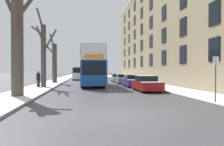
{
  "coord_description": "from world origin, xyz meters",
  "views": [
    {
      "loc": [
        -1.78,
        -8.66,
        1.8
      ],
      "look_at": [
        0.88,
        12.13,
        1.59
      ],
      "focal_mm": 35.0,
      "sensor_mm": 36.0,
      "label": 1
    }
  ],
  "objects_px": {
    "double_decker_bus": "(92,65)",
    "parked_car_1": "(132,81)",
    "oncoming_van": "(78,73)",
    "pedestrian_left_sidewalk": "(38,79)",
    "parked_car_0": "(146,84)",
    "street_sign_post": "(216,77)",
    "bare_tree_left_2": "(54,61)",
    "parked_car_2": "(123,79)",
    "parked_car_3": "(117,78)",
    "bare_tree_left_0": "(17,42)",
    "bare_tree_left_1": "(43,52)"
  },
  "relations": [
    {
      "from": "bare_tree_left_2",
      "to": "street_sign_post",
      "type": "height_order",
      "value": "bare_tree_left_2"
    },
    {
      "from": "parked_car_2",
      "to": "double_decker_bus",
      "type": "bearing_deg",
      "value": -136.41
    },
    {
      "from": "parked_car_0",
      "to": "oncoming_van",
      "type": "relative_size",
      "value": 0.78
    },
    {
      "from": "oncoming_van",
      "to": "bare_tree_left_0",
      "type": "bearing_deg",
      "value": -96.11
    },
    {
      "from": "double_decker_bus",
      "to": "parked_car_1",
      "type": "height_order",
      "value": "double_decker_bus"
    },
    {
      "from": "parked_car_3",
      "to": "parked_car_0",
      "type": "bearing_deg",
      "value": -90.0
    },
    {
      "from": "bare_tree_left_1",
      "to": "parked_car_0",
      "type": "relative_size",
      "value": 1.83
    },
    {
      "from": "bare_tree_left_2",
      "to": "oncoming_van",
      "type": "height_order",
      "value": "bare_tree_left_2"
    },
    {
      "from": "parked_car_3",
      "to": "pedestrian_left_sidewalk",
      "type": "xyz_separation_m",
      "value": [
        -10.11,
        -12.65,
        0.35
      ]
    },
    {
      "from": "bare_tree_left_1",
      "to": "double_decker_bus",
      "type": "relative_size",
      "value": 0.75
    },
    {
      "from": "parked_car_2",
      "to": "pedestrian_left_sidewalk",
      "type": "distance_m",
      "value": 12.47
    },
    {
      "from": "parked_car_0",
      "to": "bare_tree_left_2",
      "type": "bearing_deg",
      "value": 127.55
    },
    {
      "from": "parked_car_3",
      "to": "street_sign_post",
      "type": "bearing_deg",
      "value": -86.82
    },
    {
      "from": "pedestrian_left_sidewalk",
      "to": "street_sign_post",
      "type": "xyz_separation_m",
      "value": [
        11.5,
        -12.39,
        0.51
      ]
    },
    {
      "from": "bare_tree_left_1",
      "to": "parked_car_3",
      "type": "bearing_deg",
      "value": 52.56
    },
    {
      "from": "bare_tree_left_0",
      "to": "bare_tree_left_2",
      "type": "height_order",
      "value": "bare_tree_left_0"
    },
    {
      "from": "double_decker_bus",
      "to": "pedestrian_left_sidewalk",
      "type": "bearing_deg",
      "value": -151.83
    },
    {
      "from": "parked_car_1",
      "to": "street_sign_post",
      "type": "xyz_separation_m",
      "value": [
        1.39,
        -13.65,
        0.83
      ]
    },
    {
      "from": "parked_car_1",
      "to": "parked_car_2",
      "type": "xyz_separation_m",
      "value": [
        0.0,
        6.04,
        -0.01
      ]
    },
    {
      "from": "parked_car_3",
      "to": "street_sign_post",
      "type": "distance_m",
      "value": 25.09
    },
    {
      "from": "bare_tree_left_2",
      "to": "pedestrian_left_sidewalk",
      "type": "distance_m",
      "value": 8.55
    },
    {
      "from": "bare_tree_left_1",
      "to": "parked_car_3",
      "type": "distance_m",
      "value": 16.12
    },
    {
      "from": "bare_tree_left_2",
      "to": "parked_car_0",
      "type": "distance_m",
      "value": 16.0
    },
    {
      "from": "bare_tree_left_2",
      "to": "parked_car_3",
      "type": "distance_m",
      "value": 10.88
    },
    {
      "from": "parked_car_0",
      "to": "oncoming_van",
      "type": "height_order",
      "value": "oncoming_van"
    },
    {
      "from": "double_decker_bus",
      "to": "parked_car_1",
      "type": "xyz_separation_m",
      "value": [
        4.53,
        -1.73,
        -1.86
      ]
    },
    {
      "from": "double_decker_bus",
      "to": "oncoming_van",
      "type": "xyz_separation_m",
      "value": [
        -2.19,
        17.58,
        -1.16
      ]
    },
    {
      "from": "bare_tree_left_0",
      "to": "double_decker_bus",
      "type": "relative_size",
      "value": 0.67
    },
    {
      "from": "parked_car_0",
      "to": "street_sign_post",
      "type": "relative_size",
      "value": 1.66
    },
    {
      "from": "bare_tree_left_0",
      "to": "bare_tree_left_1",
      "type": "relative_size",
      "value": 0.9
    },
    {
      "from": "bare_tree_left_2",
      "to": "street_sign_post",
      "type": "xyz_separation_m",
      "value": [
        11.02,
        -20.65,
        -1.66
      ]
    },
    {
      "from": "parked_car_3",
      "to": "oncoming_van",
      "type": "bearing_deg",
      "value": 130.33
    },
    {
      "from": "double_decker_bus",
      "to": "parked_car_2",
      "type": "xyz_separation_m",
      "value": [
        4.53,
        4.31,
        -1.87
      ]
    },
    {
      "from": "parked_car_1",
      "to": "street_sign_post",
      "type": "height_order",
      "value": "street_sign_post"
    },
    {
      "from": "bare_tree_left_2",
      "to": "parked_car_2",
      "type": "relative_size",
      "value": 1.75
    },
    {
      "from": "parked_car_0",
      "to": "double_decker_bus",
      "type": "bearing_deg",
      "value": 121.95
    },
    {
      "from": "bare_tree_left_2",
      "to": "parked_car_2",
      "type": "distance_m",
      "value": 10.0
    },
    {
      "from": "parked_car_3",
      "to": "bare_tree_left_0",
      "type": "bearing_deg",
      "value": -115.24
    },
    {
      "from": "oncoming_van",
      "to": "pedestrian_left_sidewalk",
      "type": "bearing_deg",
      "value": -99.34
    },
    {
      "from": "parked_car_0",
      "to": "street_sign_post",
      "type": "xyz_separation_m",
      "value": [
        1.39,
        -8.11,
        0.83
      ]
    },
    {
      "from": "bare_tree_left_1",
      "to": "parked_car_2",
      "type": "height_order",
      "value": "bare_tree_left_1"
    },
    {
      "from": "pedestrian_left_sidewalk",
      "to": "oncoming_van",
      "type": "bearing_deg",
      "value": -134.79
    },
    {
      "from": "bare_tree_left_0",
      "to": "bare_tree_left_1",
      "type": "bearing_deg",
      "value": 88.78
    },
    {
      "from": "parked_car_2",
      "to": "parked_car_1",
      "type": "bearing_deg",
      "value": -90.0
    },
    {
      "from": "pedestrian_left_sidewalk",
      "to": "street_sign_post",
      "type": "height_order",
      "value": "street_sign_post"
    },
    {
      "from": "oncoming_van",
      "to": "pedestrian_left_sidewalk",
      "type": "xyz_separation_m",
      "value": [
        -3.38,
        -20.57,
        -0.38
      ]
    },
    {
      "from": "parked_car_3",
      "to": "double_decker_bus",
      "type": "bearing_deg",
      "value": -115.11
    },
    {
      "from": "bare_tree_left_2",
      "to": "pedestrian_left_sidewalk",
      "type": "xyz_separation_m",
      "value": [
        -0.47,
        -8.26,
        -2.17
      ]
    },
    {
      "from": "parked_car_0",
      "to": "parked_car_2",
      "type": "height_order",
      "value": "parked_car_0"
    },
    {
      "from": "parked_car_1",
      "to": "bare_tree_left_0",
      "type": "bearing_deg",
      "value": -136.22
    }
  ]
}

